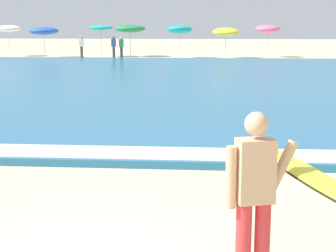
% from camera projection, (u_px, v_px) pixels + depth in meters
% --- Properties ---
extents(sea, '(120.00, 28.00, 0.14)m').
position_uv_depth(sea, '(182.00, 80.00, 23.01)').
color(sea, teal).
rests_on(sea, ground).
extents(surf_foam, '(120.00, 0.98, 0.01)m').
position_uv_depth(surf_foam, '(144.00, 153.00, 9.88)').
color(surf_foam, white).
rests_on(surf_foam, sea).
extents(surfer_with_board, '(1.25, 2.50, 1.73)m').
position_uv_depth(surfer_with_board, '(279.00, 185.00, 4.97)').
color(surfer_with_board, red).
rests_on(surfer_with_board, ground).
extents(beach_umbrella_0, '(1.84, 1.86, 2.38)m').
position_uv_depth(beach_umbrella_0, '(9.00, 29.00, 40.46)').
color(beach_umbrella_0, beige).
rests_on(beach_umbrella_0, ground).
extents(beach_umbrella_1, '(2.18, 2.19, 2.24)m').
position_uv_depth(beach_umbrella_1, '(44.00, 31.00, 38.78)').
color(beach_umbrella_1, beige).
rests_on(beach_umbrella_1, ground).
extents(beach_umbrella_2, '(1.75, 1.75, 2.34)m').
position_uv_depth(beach_umbrella_2, '(101.00, 28.00, 39.77)').
color(beach_umbrella_2, beige).
rests_on(beach_umbrella_2, ground).
extents(beach_umbrella_3, '(2.29, 2.30, 2.39)m').
position_uv_depth(beach_umbrella_3, '(130.00, 29.00, 39.93)').
color(beach_umbrella_3, beige).
rests_on(beach_umbrella_3, ground).
extents(beach_umbrella_4, '(1.81, 1.85, 2.40)m').
position_uv_depth(beach_umbrella_4, '(180.00, 30.00, 38.24)').
color(beach_umbrella_4, beige).
rests_on(beach_umbrella_4, ground).
extents(beach_umbrella_5, '(1.94, 1.98, 2.25)m').
position_uv_depth(beach_umbrella_5, '(226.00, 32.00, 38.17)').
color(beach_umbrella_5, beige).
rests_on(beach_umbrella_5, ground).
extents(beach_umbrella_6, '(1.79, 1.80, 2.38)m').
position_uv_depth(beach_umbrella_6, '(268.00, 29.00, 39.14)').
color(beach_umbrella_6, beige).
rests_on(beach_umbrella_6, ground).
extents(beachgoer_near_row_left, '(0.32, 0.20, 1.58)m').
position_uv_depth(beachgoer_near_row_left, '(81.00, 46.00, 38.42)').
color(beachgoer_near_row_left, '#383842').
rests_on(beachgoer_near_row_left, ground).
extents(beachgoer_near_row_mid, '(0.32, 0.20, 1.58)m').
position_uv_depth(beachgoer_near_row_mid, '(121.00, 47.00, 37.45)').
color(beachgoer_near_row_mid, '#383842').
rests_on(beachgoer_near_row_mid, ground).
extents(beachgoer_near_row_right, '(0.32, 0.20, 1.58)m').
position_uv_depth(beachgoer_near_row_right, '(114.00, 46.00, 38.34)').
color(beachgoer_near_row_right, '#383842').
rests_on(beachgoer_near_row_right, ground).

